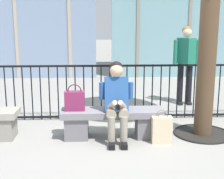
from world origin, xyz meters
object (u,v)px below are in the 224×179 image
object	(u,v)px
shopping_bag	(162,129)
bystander_at_railing	(186,59)
handbag_on_bench	(75,100)
stone_bench	(112,121)
seated_person_with_phone	(117,99)

from	to	relation	value
shopping_bag	bystander_at_railing	bearing A→B (deg)	67.16
shopping_bag	bystander_at_railing	world-z (taller)	bystander_at_railing
handbag_on_bench	bystander_at_railing	size ratio (longest dim) A/B	0.24
handbag_on_bench	bystander_at_railing	bearing A→B (deg)	41.77
stone_bench	shopping_bag	size ratio (longest dim) A/B	3.20
seated_person_with_phone	handbag_on_bench	xyz separation A→B (m)	(-0.64, 0.12, -0.04)
shopping_bag	bystander_at_railing	distance (m)	2.62
stone_bench	seated_person_with_phone	xyz separation A→B (m)	(0.06, -0.13, 0.38)
shopping_bag	stone_bench	bearing A→B (deg)	159.15
stone_bench	bystander_at_railing	world-z (taller)	bystander_at_railing
stone_bench	shopping_bag	distance (m)	0.78
bystander_at_railing	handbag_on_bench	bearing A→B (deg)	-138.23
seated_person_with_phone	bystander_at_railing	world-z (taller)	bystander_at_railing
handbag_on_bench	bystander_at_railing	xyz separation A→B (m)	(2.28, 2.04, 0.39)
stone_bench	bystander_at_railing	distance (m)	2.74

